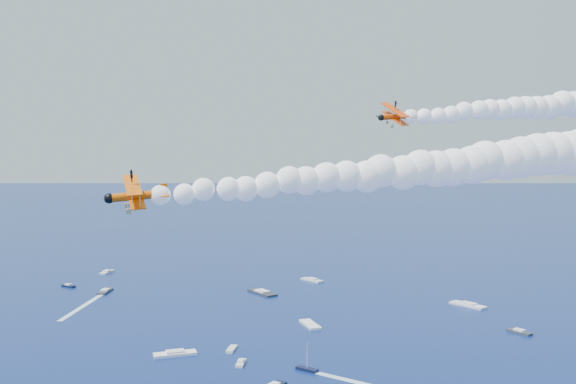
# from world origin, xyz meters

# --- Properties ---
(biplane_lead) EXTENTS (9.58, 10.43, 7.13)m
(biplane_lead) POSITION_xyz_m (21.02, 38.38, 61.05)
(biplane_lead) COLOR #DE3E04
(biplane_trail) EXTENTS (10.59, 11.79, 7.42)m
(biplane_trail) POSITION_xyz_m (-9.52, 1.55, 50.35)
(biplane_trail) COLOR #E45B04
(smoke_trail_lead) EXTENTS (74.46, 64.94, 12.45)m
(smoke_trail_lead) POSITION_xyz_m (51.97, 55.75, 63.80)
(smoke_trail_lead) COLOR white
(smoke_trail_trail) EXTENTS (74.22, 58.62, 12.45)m
(smoke_trail_trail) POSITION_xyz_m (22.72, 16.40, 53.10)
(smoke_trail_trail) COLOR white
(spectator_boats) EXTENTS (228.87, 180.83, 0.70)m
(spectator_boats) POSITION_xyz_m (-1.65, 116.16, 0.35)
(spectator_boats) COLOR white
(spectator_boats) RESTS_ON ground
(boat_wakes) EXTENTS (222.98, 121.84, 0.04)m
(boat_wakes) POSITION_xyz_m (-32.65, 80.43, 0.03)
(boat_wakes) COLOR white
(boat_wakes) RESTS_ON ground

